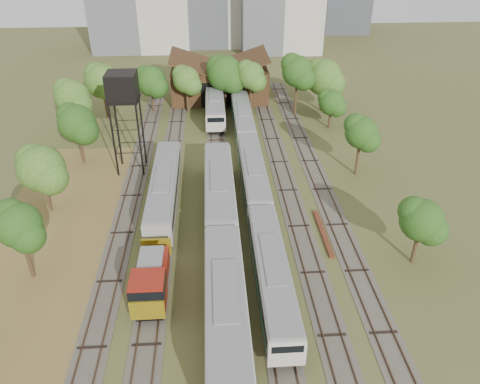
{
  "coord_description": "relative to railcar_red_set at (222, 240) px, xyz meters",
  "views": [
    {
      "loc": [
        -2.63,
        -21.3,
        27.63
      ],
      "look_at": [
        0.14,
        20.85,
        2.5
      ],
      "focal_mm": 35.0,
      "sensor_mm": 36.0,
      "label": 1
    }
  ],
  "objects": [
    {
      "name": "railcar_green_set",
      "position": [
        4.0,
        12.88,
        -0.31
      ],
      "size": [
        2.68,
        52.07,
        3.31
      ],
      "color": "black",
      "rests_on": "ground"
    },
    {
      "name": "rail_pile_far",
      "position": [
        10.2,
        3.09,
        -1.93
      ],
      "size": [
        0.49,
        7.85,
        0.26
      ],
      "primitive_type": "cube",
      "color": "brown",
      "rests_on": "ground"
    },
    {
      "name": "tracks",
      "position": [
        1.33,
        11.83,
        -2.02
      ],
      "size": [
        24.6,
        80.0,
        0.19
      ],
      "color": "#4C473D",
      "rests_on": "ground"
    },
    {
      "name": "railcar_red_set",
      "position": [
        0.0,
        0.0,
        0.0
      ],
      "size": [
        3.14,
        34.57,
        3.89
      ],
      "color": "black",
      "rests_on": "ground"
    },
    {
      "name": "maintenance_shed",
      "position": [
        1.0,
        44.81,
        0.86
      ],
      "size": [
        16.45,
        11.55,
        7.58
      ],
      "color": "#351F13",
      "rests_on": "ground"
    },
    {
      "name": "tree_band_right",
      "position": [
        17.12,
        14.05,
        2.67
      ],
      "size": [
        4.35,
        35.43,
        7.5
      ],
      "color": "#382616",
      "rests_on": "ground"
    },
    {
      "name": "shunter_locomotive",
      "position": [
        -6.0,
        -4.92,
        -0.34
      ],
      "size": [
        2.74,
        8.1,
        3.58
      ],
      "color": "black",
      "rests_on": "ground"
    },
    {
      "name": "tree_band_far",
      "position": [
        1.92,
        37.31,
        3.74
      ],
      "size": [
        39.56,
        8.81,
        9.38
      ],
      "color": "#382616",
      "rests_on": "ground"
    },
    {
      "name": "railcar_rear",
      "position": [
        0.0,
        35.64,
        -0.17
      ],
      "size": [
        2.89,
        16.08,
        3.57
      ],
      "color": "black",
      "rests_on": "ground"
    },
    {
      "name": "water_tower",
      "position": [
        -10.7,
        18.39,
        8.31
      ],
      "size": [
        3.56,
        3.56,
        12.3
      ],
      "color": "black",
      "rests_on": "ground"
    },
    {
      "name": "tree_band_left",
      "position": [
        -18.21,
        7.24,
        3.25
      ],
      "size": [
        7.19,
        53.04,
        8.41
      ],
      "color": "#382616",
      "rests_on": "ground"
    },
    {
      "name": "ground",
      "position": [
        2.0,
        -13.17,
        -2.06
      ],
      "size": [
        240.0,
        240.0,
        0.0
      ],
      "primitive_type": "plane",
      "color": "#475123",
      "rests_on": "ground"
    },
    {
      "name": "old_grey_coach",
      "position": [
        -6.0,
        9.97,
        -0.15
      ],
      "size": [
        2.83,
        18.0,
        3.49
      ],
      "color": "black",
      "rests_on": "ground"
    },
    {
      "name": "dry_grass_patch",
      "position": [
        -16.0,
        -5.17,
        -2.04
      ],
      "size": [
        14.0,
        60.0,
        0.04
      ],
      "primitive_type": "cube",
      "color": "brown",
      "rests_on": "ground"
    }
  ]
}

